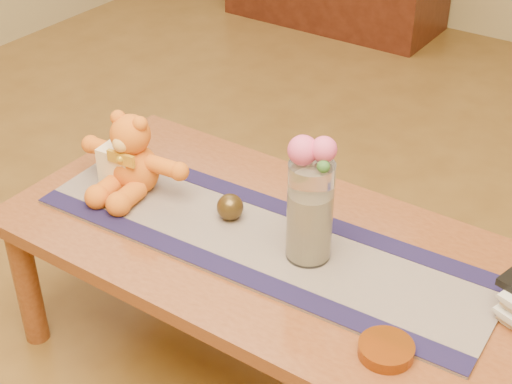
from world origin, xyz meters
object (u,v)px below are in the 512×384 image
Objects in this scene: glass_vase at (310,211)px; amber_dish at (386,350)px; pillar_candle at (123,165)px; teddy_bear at (133,153)px; bronze_ball at (230,207)px.

glass_vase is 2.20× the size of amber_dish.
glass_vase is 0.38m from amber_dish.
teddy_bear is at bearing 8.74° from pillar_candle.
teddy_bear is 4.56× the size of bronze_ball.
pillar_candle is at bearing -176.68° from teddy_bear.
glass_vase is at bearing 148.25° from amber_dish.
glass_vase is (0.59, 0.01, 0.07)m from pillar_candle.
pillar_candle is 1.72× the size of bronze_ball.
bronze_ball is (-0.25, 0.02, -0.09)m from glass_vase.
amber_dish is (0.89, -0.17, -0.05)m from pillar_candle.
amber_dish is (0.30, -0.19, -0.12)m from glass_vase.
glass_vase reaches higher than teddy_bear.
bronze_ball is (0.34, 0.03, -0.03)m from pillar_candle.
glass_vase reaches higher than bronze_ball.
teddy_bear reaches higher than bronze_ball.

